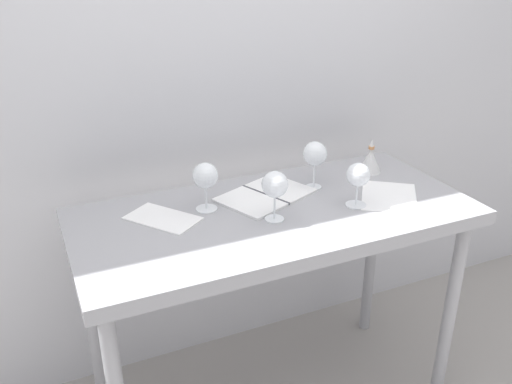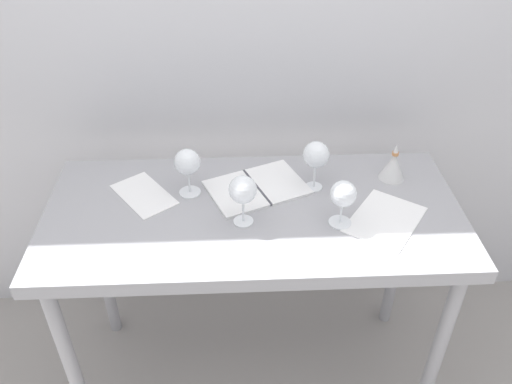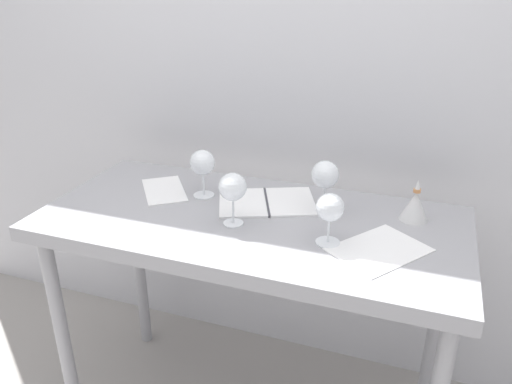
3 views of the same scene
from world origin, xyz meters
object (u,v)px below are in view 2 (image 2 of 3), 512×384
(wine_glass_far_left, at_px, (187,163))
(tasting_sheet_upper, at_px, (385,219))
(tasting_sheet_lower, at_px, (144,194))
(wine_glass_near_right, at_px, (343,195))
(wine_glass_near_center, at_px, (243,191))
(wine_glass_far_right, at_px, (316,156))
(decanter_funnel, at_px, (393,166))
(open_notebook, at_px, (257,187))

(wine_glass_far_left, relative_size, tasting_sheet_upper, 0.64)
(tasting_sheet_lower, bearing_deg, wine_glass_near_right, -51.97)
(wine_glass_near_center, bearing_deg, wine_glass_far_right, 35.31)
(decanter_funnel, bearing_deg, wine_glass_near_center, -157.25)
(wine_glass_far_left, relative_size, wine_glass_far_right, 0.95)
(wine_glass_near_center, relative_size, decanter_funnel, 1.25)
(tasting_sheet_lower, bearing_deg, wine_glass_far_left, -34.27)
(open_notebook, bearing_deg, wine_glass_near_center, -128.80)
(wine_glass_far_left, relative_size, wine_glass_near_center, 0.99)
(tasting_sheet_lower, bearing_deg, wine_glass_near_center, -61.77)
(tasting_sheet_upper, bearing_deg, wine_glass_far_right, 173.58)
(wine_glass_far_right, height_order, decanter_funnel, wine_glass_far_right)
(wine_glass_far_left, height_order, tasting_sheet_upper, wine_glass_far_left)
(tasting_sheet_upper, relative_size, decanter_funnel, 1.93)
(open_notebook, bearing_deg, wine_glass_far_left, 160.95)
(wine_glass_near_center, xyz_separation_m, tasting_sheet_upper, (0.46, -0.01, -0.12))
(open_notebook, distance_m, decanter_funnel, 0.50)
(wine_glass_far_left, height_order, wine_glass_near_center, wine_glass_near_center)
(wine_glass_far_left, distance_m, decanter_funnel, 0.73)
(tasting_sheet_lower, xyz_separation_m, decanter_funnel, (0.89, 0.07, 0.05))
(open_notebook, distance_m, tasting_sheet_upper, 0.45)
(wine_glass_far_left, bearing_deg, wine_glass_far_right, 1.60)
(wine_glass_near_right, relative_size, open_notebook, 0.41)
(wine_glass_near_center, relative_size, tasting_sheet_lower, 0.71)
(wine_glass_far_left, distance_m, open_notebook, 0.26)
(decanter_funnel, bearing_deg, wine_glass_far_right, -170.56)
(wine_glass_near_right, distance_m, tasting_sheet_upper, 0.19)
(wine_glass_near_right, bearing_deg, wine_glass_far_left, 159.26)
(wine_glass_far_right, distance_m, tasting_sheet_lower, 0.61)
(decanter_funnel, bearing_deg, open_notebook, -174.80)
(wine_glass_far_right, distance_m, wine_glass_near_center, 0.31)
(wine_glass_far_left, bearing_deg, wine_glass_near_right, -20.74)
(wine_glass_far_right, xyz_separation_m, wine_glass_near_right, (0.06, -0.20, -0.02))
(wine_glass_near_center, bearing_deg, tasting_sheet_lower, 154.73)
(wine_glass_near_right, height_order, tasting_sheet_upper, wine_glass_near_right)
(wine_glass_far_right, distance_m, decanter_funnel, 0.31)
(wine_glass_far_right, relative_size, wine_glass_near_center, 1.05)
(tasting_sheet_upper, bearing_deg, wine_glass_near_center, -145.43)
(wine_glass_far_left, distance_m, wine_glass_far_right, 0.44)
(wine_glass_far_right, bearing_deg, tasting_sheet_upper, -42.39)
(open_notebook, xyz_separation_m, tasting_sheet_upper, (0.41, -0.19, -0.00))
(wine_glass_near_center, bearing_deg, tasting_sheet_upper, -1.40)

